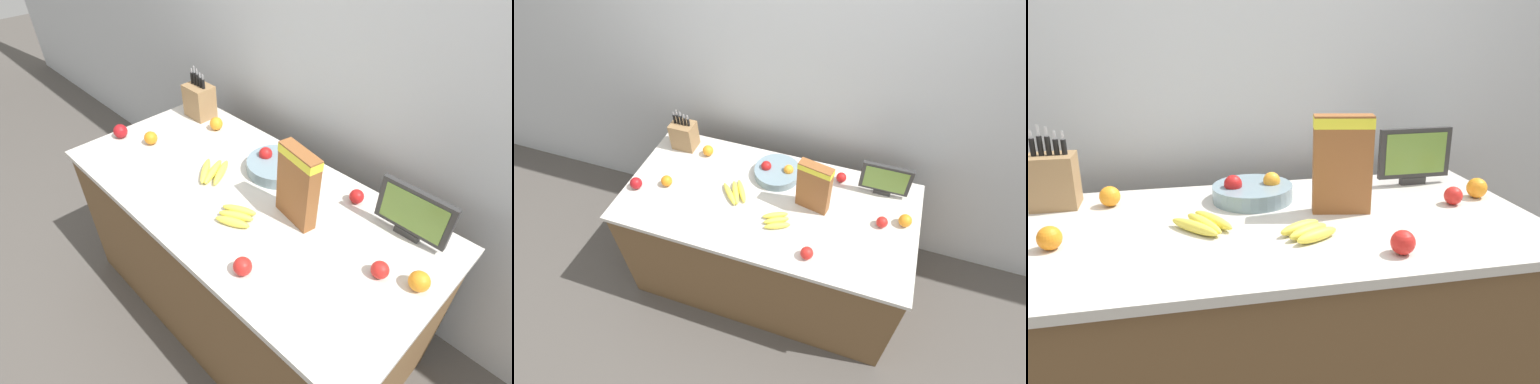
{
  "view_description": "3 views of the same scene",
  "coord_description": "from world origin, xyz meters",
  "views": [
    {
      "loc": [
        1.04,
        -0.94,
        2.05
      ],
      "look_at": [
        0.07,
        0.01,
        0.92
      ],
      "focal_mm": 28.0,
      "sensor_mm": 36.0,
      "label": 1
    },
    {
      "loc": [
        0.53,
        -1.53,
        2.73
      ],
      "look_at": [
        0.0,
        0.03,
        0.93
      ],
      "focal_mm": 28.0,
      "sensor_mm": 36.0,
      "label": 2
    },
    {
      "loc": [
        -0.27,
        -1.51,
        1.5
      ],
      "look_at": [
        0.06,
        0.05,
        0.96
      ],
      "focal_mm": 35.0,
      "sensor_mm": 36.0,
      "label": 3
    }
  ],
  "objects": [
    {
      "name": "apple_leftmost",
      "position": [
        0.33,
        -0.32,
        0.91
      ],
      "size": [
        0.07,
        0.07,
        0.07
      ],
      "primitive_type": "sphere",
      "color": "red",
      "rests_on": "counter"
    },
    {
      "name": "small_monitor",
      "position": [
        0.65,
        0.29,
        1.0
      ],
      "size": [
        0.3,
        0.03,
        0.23
      ],
      "color": "#2D2D2D",
      "rests_on": "counter"
    },
    {
      "name": "apple_front",
      "position": [
        -0.83,
        -0.16,
        0.91
      ],
      "size": [
        0.08,
        0.08,
        0.08
      ],
      "primitive_type": "sphere",
      "color": "#A31419",
      "rests_on": "counter"
    },
    {
      "name": "knife_block",
      "position": [
        -0.71,
        0.31,
        0.97
      ],
      "size": [
        0.16,
        0.13,
        0.3
      ],
      "color": "#937047",
      "rests_on": "counter"
    },
    {
      "name": "wall_back",
      "position": [
        0.0,
        0.66,
        1.3
      ],
      "size": [
        9.0,
        0.06,
        2.6
      ],
      "color": "silver",
      "rests_on": "ground_plane"
    },
    {
      "name": "counter",
      "position": [
        0.0,
        0.0,
        0.44
      ],
      "size": [
        1.82,
        0.89,
        0.88
      ],
      "color": "brown",
      "rests_on": "ground_plane"
    },
    {
      "name": "fruit_bowl",
      "position": [
        -0.02,
        0.23,
        0.91
      ],
      "size": [
        0.3,
        0.3,
        0.1
      ],
      "color": "gray",
      "rests_on": "counter"
    },
    {
      "name": "apple_rightmost",
      "position": [
        0.69,
        0.03,
        0.91
      ],
      "size": [
        0.07,
        0.07,
        0.07
      ],
      "primitive_type": "sphere",
      "color": "red",
      "rests_on": "counter"
    },
    {
      "name": "orange_front_right",
      "position": [
        -0.53,
        0.27,
        0.91
      ],
      "size": [
        0.07,
        0.07,
        0.07
      ],
      "primitive_type": "sphere",
      "color": "orange",
      "rests_on": "counter"
    },
    {
      "name": "cereal_box",
      "position": [
        0.27,
        0.05,
        1.06
      ],
      "size": [
        0.21,
        0.1,
        0.34
      ],
      "rotation": [
        0.0,
        0.0,
        -0.2
      ],
      "color": "brown",
      "rests_on": "counter"
    },
    {
      "name": "apple_near_bananas",
      "position": [
        0.39,
        0.31,
        0.91
      ],
      "size": [
        0.06,
        0.06,
        0.06
      ],
      "primitive_type": "sphere",
      "color": "red",
      "rests_on": "counter"
    },
    {
      "name": "ground_plane",
      "position": [
        0.0,
        0.0,
        0.0
      ],
      "size": [
        14.0,
        14.0,
        0.0
      ],
      "primitive_type": "plane",
      "color": "#514C47"
    },
    {
      "name": "orange_back_center",
      "position": [
        -0.66,
        -0.07,
        0.91
      ],
      "size": [
        0.07,
        0.07,
        0.07
      ],
      "primitive_type": "sphere",
      "color": "orange",
      "rests_on": "counter"
    },
    {
      "name": "banana_bunch_right",
      "position": [
        -0.21,
        -0.01,
        0.89
      ],
      "size": [
        0.21,
        0.23,
        0.04
      ],
      "rotation": [
        0.0,
        0.0,
        2.2
      ],
      "color": "yellow",
      "rests_on": "counter"
    },
    {
      "name": "banana_bunch_left",
      "position": [
        0.1,
        -0.14,
        0.89
      ],
      "size": [
        0.19,
        0.17,
        0.04
      ],
      "rotation": [
        0.0,
        0.0,
        3.61
      ],
      "color": "yellow",
      "rests_on": "counter"
    },
    {
      "name": "orange_by_cereal",
      "position": [
        0.81,
        0.08,
        0.91
      ],
      "size": [
        0.08,
        0.08,
        0.08
      ],
      "primitive_type": "sphere",
      "color": "orange",
      "rests_on": "counter"
    }
  ]
}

